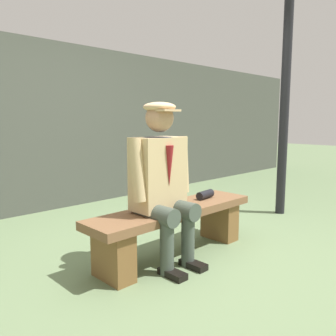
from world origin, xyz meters
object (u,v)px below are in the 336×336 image
object	(u,v)px
bench	(174,223)
rolled_magazine	(205,195)
seated_man	(162,177)
lamp_post	(287,47)

from	to	relation	value
bench	rolled_magazine	bearing A→B (deg)	-177.67
bench	seated_man	world-z (taller)	seated_man
rolled_magazine	lamp_post	size ratio (longest dim) A/B	0.06
bench	seated_man	distance (m)	0.48
seated_man	rolled_magazine	xyz separation A→B (m)	(-0.63, -0.07, -0.26)
bench	seated_man	bearing A→B (deg)	14.16
seated_man	bench	bearing A→B (deg)	-165.84
rolled_magazine	lamp_post	distance (m)	2.23
bench	seated_man	xyz separation A→B (m)	(0.19, 0.05, 0.44)
seated_man	rolled_magazine	world-z (taller)	seated_man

